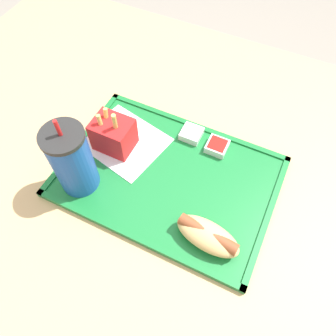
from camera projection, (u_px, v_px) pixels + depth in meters
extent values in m
plane|color=gray|center=(177.00, 269.00, 1.33)|extent=(8.00, 8.00, 0.00)
cube|color=tan|center=(180.00, 235.00, 1.02)|extent=(1.46, 0.97, 0.75)
cube|color=#197233|center=(168.00, 177.00, 0.69)|extent=(0.44, 0.31, 0.01)
cube|color=#197233|center=(196.00, 126.00, 0.75)|extent=(0.44, 0.01, 0.00)
cube|color=#197233|center=(134.00, 236.00, 0.61)|extent=(0.44, 0.01, 0.00)
cube|color=#197233|center=(268.00, 216.00, 0.63)|extent=(0.01, 0.31, 0.00)
cube|color=#197233|center=(82.00, 140.00, 0.73)|extent=(0.01, 0.31, 0.00)
cube|color=white|center=(124.00, 141.00, 0.73)|extent=(0.20, 0.18, 0.00)
cylinder|color=#194CA5|center=(73.00, 162.00, 0.61)|extent=(0.08, 0.08, 0.15)
cylinder|color=#262626|center=(61.00, 136.00, 0.55)|extent=(0.08, 0.08, 0.01)
cylinder|color=red|center=(58.00, 128.00, 0.53)|extent=(0.01, 0.01, 0.03)
ellipsoid|color=#DBB270|center=(208.00, 236.00, 0.59)|extent=(0.13, 0.07, 0.04)
cylinder|color=brown|center=(208.00, 234.00, 0.58)|extent=(0.12, 0.04, 0.02)
cube|color=red|center=(114.00, 135.00, 0.69)|extent=(0.08, 0.07, 0.07)
cylinder|color=#EACC60|center=(106.00, 119.00, 0.68)|extent=(0.01, 0.02, 0.06)
cylinder|color=#EACC60|center=(102.00, 128.00, 0.67)|extent=(0.02, 0.02, 0.07)
cylinder|color=#EACC60|center=(116.00, 128.00, 0.66)|extent=(0.02, 0.02, 0.09)
cube|color=silver|center=(191.00, 134.00, 0.73)|extent=(0.04, 0.04, 0.02)
cube|color=white|center=(192.00, 131.00, 0.72)|extent=(0.04, 0.04, 0.00)
cube|color=silver|center=(217.00, 146.00, 0.71)|extent=(0.04, 0.04, 0.02)
cube|color=#B21914|center=(218.00, 144.00, 0.70)|extent=(0.04, 0.04, 0.00)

